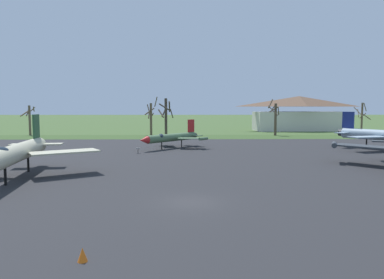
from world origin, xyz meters
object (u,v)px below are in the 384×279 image
(info_placard_rear_left, at_px, (138,150))
(traffic_cone, at_px, (83,255))
(jet_fighter_rear_center, at_px, (15,153))
(visitor_building, at_px, (299,114))
(jet_fighter_rear_left, at_px, (172,137))

(info_placard_rear_left, xyz_separation_m, traffic_cone, (2.37, -37.12, -0.25))
(jet_fighter_rear_center, distance_m, traffic_cone, 21.68)
(visitor_building, bearing_deg, info_placard_rear_left, -127.68)
(jet_fighter_rear_center, relative_size, jet_fighter_rear_left, 1.60)
(jet_fighter_rear_left, height_order, traffic_cone, jet_fighter_rear_left)
(jet_fighter_rear_center, height_order, visitor_building, visitor_building)
(traffic_cone, bearing_deg, info_placard_rear_left, 93.65)
(jet_fighter_rear_center, bearing_deg, jet_fighter_rear_left, 61.70)
(jet_fighter_rear_left, xyz_separation_m, traffic_cone, (-2.29, -43.64, -1.52))
(visitor_building, bearing_deg, jet_fighter_rear_center, -124.75)
(jet_fighter_rear_left, distance_m, info_placard_rear_left, 8.12)
(info_placard_rear_left, bearing_deg, visitor_building, 52.32)
(jet_fighter_rear_center, bearing_deg, info_placard_rear_left, 64.47)
(jet_fighter_rear_center, relative_size, visitor_building, 0.68)
(jet_fighter_rear_left, height_order, info_placard_rear_left, jet_fighter_rear_left)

